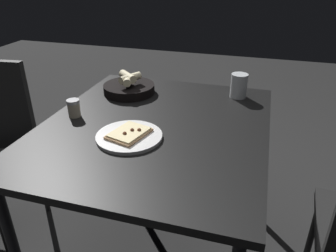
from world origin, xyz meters
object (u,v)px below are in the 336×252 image
bread_basket (129,87)px  dining_table (155,137)px  beer_glass (239,87)px  pizza_plate (129,136)px  pepper_shaker (74,109)px

bread_basket → dining_table: bearing=-51.2°
beer_glass → pizza_plate: bearing=-123.6°
bread_basket → pepper_shaker: size_ratio=3.37×
bread_basket → beer_glass: size_ratio=2.19×
dining_table → pizza_plate: (-0.06, -0.15, 0.07)m
pizza_plate → bread_basket: bread_basket is taller
pizza_plate → pepper_shaker: size_ratio=3.33×
dining_table → pizza_plate: 0.17m
bread_basket → pepper_shaker: bread_basket is taller
dining_table → bread_basket: size_ratio=4.15×
bread_basket → beer_glass: (0.55, 0.11, 0.02)m
pizza_plate → bread_basket: bearing=112.2°
pizza_plate → bread_basket: (-0.18, 0.44, 0.02)m
pizza_plate → beer_glass: beer_glass is taller
pizza_plate → beer_glass: (0.37, 0.55, 0.04)m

